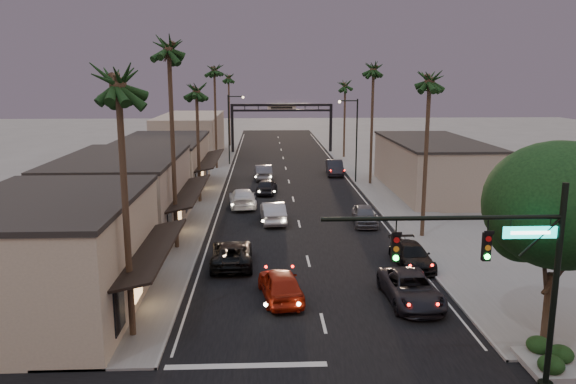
{
  "coord_description": "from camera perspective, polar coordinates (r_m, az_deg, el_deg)",
  "views": [
    {
      "loc": [
        -2.72,
        -14.39,
        11.38
      ],
      "look_at": [
        -0.86,
        28.34,
        2.5
      ],
      "focal_mm": 35.0,
      "sensor_mm": 36.0,
      "label": 1
    }
  ],
  "objects": [
    {
      "name": "curbside_grey",
      "position": [
        44.01,
        7.77,
        -2.36
      ],
      "size": [
        2.01,
        4.48,
        1.49
      ],
      "primitive_type": "imported",
      "rotation": [
        0.0,
        0.0,
        -0.06
      ],
      "color": "#55565A",
      "rests_on": "ground"
    },
    {
      "name": "palm_lc",
      "position": [
        50.74,
        -9.3,
        10.55
      ],
      "size": [
        3.2,
        3.2,
        12.2
      ],
      "color": "#38281C",
      "rests_on": "ground"
    },
    {
      "name": "streetlight_left",
      "position": [
        72.77,
        -5.83,
        6.9
      ],
      "size": [
        2.13,
        0.3,
        9.0
      ],
      "color": "black",
      "rests_on": "ground"
    },
    {
      "name": "planter",
      "position": [
        25.56,
        25.14,
        -15.9
      ],
      "size": [
        2.2,
        2.6,
        0.24
      ],
      "primitive_type": "cube",
      "color": "gray",
      "rests_on": "ground"
    },
    {
      "name": "palm_rb",
      "position": [
        59.49,
        8.69,
        12.6
      ],
      "size": [
        3.2,
        3.2,
        14.2
      ],
      "color": "#38281C",
      "rests_on": "ground"
    },
    {
      "name": "building_right",
      "position": [
        57.59,
        14.44,
        2.49
      ],
      "size": [
        8.0,
        18.0,
        5.0
      ],
      "primitive_type": "cube",
      "color": "gray",
      "rests_on": "ground"
    },
    {
      "name": "sidewalk_left",
      "position": [
        67.69,
        -8.21,
        1.98
      ],
      "size": [
        5.0,
        92.0,
        0.12
      ],
      "primitive_type": "cube",
      "color": "slate",
      "rests_on": "ground"
    },
    {
      "name": "curbside_far",
      "position": [
        65.73,
        4.76,
        2.48
      ],
      "size": [
        2.04,
        5.28,
        1.71
      ],
      "primitive_type": "imported",
      "rotation": [
        0.0,
        0.0,
        -0.04
      ],
      "color": "black",
      "rests_on": "ground"
    },
    {
      "name": "road",
      "position": [
        60.53,
        0.13,
        0.9
      ],
      "size": [
        14.0,
        120.0,
        0.02
      ],
      "primitive_type": "cube",
      "color": "black",
      "rests_on": "ground"
    },
    {
      "name": "oncoming_white",
      "position": [
        49.7,
        -4.63,
        -0.59
      ],
      "size": [
        2.71,
        5.71,
        1.61
      ],
      "primitive_type": "imported",
      "rotation": [
        0.0,
        0.0,
        3.23
      ],
      "color": "silver",
      "rests_on": "ground"
    },
    {
      "name": "palm_lb",
      "position": [
        36.92,
        -12.05,
        14.59
      ],
      "size": [
        3.2,
        3.2,
        15.2
      ],
      "color": "#38281C",
      "rests_on": "ground"
    },
    {
      "name": "storefront_dist",
      "position": [
        80.49,
        -9.86,
        5.58
      ],
      "size": [
        8.0,
        20.0,
        6.0
      ],
      "primitive_type": "cube",
      "color": "gray",
      "rests_on": "ground"
    },
    {
      "name": "oncoming_dgrey",
      "position": [
        55.06,
        -2.2,
        0.59
      ],
      "size": [
        2.33,
        4.58,
        1.49
      ],
      "primitive_type": "imported",
      "rotation": [
        0.0,
        0.0,
        3.01
      ],
      "color": "black",
      "rests_on": "ground"
    },
    {
      "name": "traffic_signal",
      "position": [
        21.18,
        21.16,
        -6.4
      ],
      "size": [
        8.51,
        0.22,
        7.8
      ],
      "color": "black",
      "rests_on": "ground"
    },
    {
      "name": "palm_ra",
      "position": [
        40.02,
        14.23,
        11.47
      ],
      "size": [
        3.2,
        3.2,
        13.2
      ],
      "color": "#38281C",
      "rests_on": "ground"
    },
    {
      "name": "streetlight_right",
      "position": [
        60.47,
        6.73,
        5.91
      ],
      "size": [
        2.13,
        0.3,
        9.0
      ],
      "color": "black",
      "rests_on": "ground"
    },
    {
      "name": "oncoming_red",
      "position": [
        29.37,
        -0.76,
        -9.36
      ],
      "size": [
        2.56,
        4.99,
        1.63
      ],
      "primitive_type": "imported",
      "rotation": [
        0.0,
        0.0,
        3.28
      ],
      "color": "#9A1C0B",
      "rests_on": "ground"
    },
    {
      "name": "curbside_black",
      "position": [
        35.04,
        12.46,
        -6.32
      ],
      "size": [
        2.18,
        4.85,
        1.38
      ],
      "primitive_type": "imported",
      "rotation": [
        0.0,
        0.0,
        0.05
      ],
      "color": "black",
      "rests_on": "ground"
    },
    {
      "name": "oncoming_silver",
      "position": [
        44.31,
        -1.54,
        -2.06
      ],
      "size": [
        2.11,
        5.09,
        1.64
      ],
      "primitive_type": "imported",
      "rotation": [
        0.0,
        0.0,
        3.22
      ],
      "color": "#A5A5AB",
      "rests_on": "ground"
    },
    {
      "name": "oncoming_pickup",
      "position": [
        34.63,
        -5.74,
        -6.22
      ],
      "size": [
        2.66,
        5.44,
        1.49
      ],
      "primitive_type": "imported",
      "rotation": [
        0.0,
        0.0,
        3.18
      ],
      "color": "black",
      "rests_on": "ground"
    },
    {
      "name": "palm_rc",
      "position": [
        79.21,
        5.84,
        11.01
      ],
      "size": [
        3.2,
        3.2,
        12.2
      ],
      "color": "#38281C",
      "rests_on": "ground"
    },
    {
      "name": "palm_far",
      "position": [
        92.56,
        -6.07,
        11.71
      ],
      "size": [
        3.2,
        3.2,
        13.2
      ],
      "color": "#38281C",
      "rests_on": "ground"
    },
    {
      "name": "arch",
      "position": [
        84.64,
        -0.64,
        7.77
      ],
      "size": [
        15.2,
        0.4,
        7.27
      ],
      "color": "black",
      "rests_on": "ground"
    },
    {
      "name": "palm_la",
      "position": [
        24.12,
        -16.95,
        11.38
      ],
      "size": [
        3.2,
        3.2,
        13.2
      ],
      "color": "#38281C",
      "rests_on": "ground"
    },
    {
      "name": "storefront_near",
      "position": [
        29.61,
        -22.82,
        -6.17
      ],
      "size": [
        8.0,
        12.0,
        5.5
      ],
      "primitive_type": "cube",
      "color": "tan",
      "rests_on": "ground"
    },
    {
      "name": "corner_tree",
      "position": [
        25.59,
        26.05,
        -1.67
      ],
      "size": [
        6.2,
        6.2,
        8.8
      ],
      "color": "#38281C",
      "rests_on": "ground"
    },
    {
      "name": "oncoming_grey_far",
      "position": [
        62.55,
        -2.54,
        2.02
      ],
      "size": [
        2.08,
        5.18,
        1.67
      ],
      "primitive_type": "imported",
      "rotation": [
        0.0,
        0.0,
        3.2
      ],
      "color": "#4E4E53",
      "rests_on": "ground"
    },
    {
      "name": "curbside_near",
      "position": [
        29.65,
        12.38,
        -9.57
      ],
      "size": [
        2.68,
        5.48,
        1.5
      ],
      "primitive_type": "imported",
      "rotation": [
        0.0,
        0.0,
        0.04
      ],
      "color": "black",
      "rests_on": "ground"
    },
    {
      "name": "storefront_far",
      "position": [
        58.01,
        -12.68,
        2.64
      ],
      "size": [
        8.0,
        16.0,
        5.0
      ],
      "primitive_type": "cube",
      "color": "tan",
      "rests_on": "ground"
    },
    {
      "name": "sidewalk_right",
      "position": [
        68.45,
        7.84,
        2.1
      ],
      "size": [
        5.0,
        92.0,
        0.12
      ],
      "primitive_type": "cube",
      "color": "slate",
      "rests_on": "ground"
    },
    {
      "name": "palm_ld",
      "position": [
        69.65,
        -7.51,
        12.49
      ],
      "size": [
        3.2,
        3.2,
        14.2
      ],
      "color": "#38281C",
      "rests_on": "ground"
    },
    {
      "name": "storefront_mid",
      "position": [
        42.56,
        -16.41,
        -0.45
      ],
      "size": [
        8.0,
        14.0,
        5.5
      ],
      "primitive_type": "cube",
      "color": "gray",
      "rests_on": "ground"
    },
    {
      "name": "ground",
      "position": [
        55.64,
        0.37,
        -0.07
      ],
      "size": [
        200.0,
        200.0,
        0.0
      ],
      "primitive_type": "plane",
      "color": "slate",
      "rests_on": "ground"
    }
  ]
}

